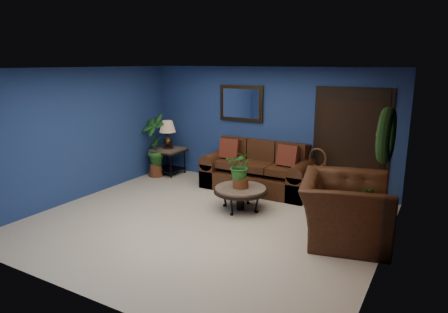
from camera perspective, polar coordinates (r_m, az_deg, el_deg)
The scene contains 18 objects.
floor at distance 6.73m, azimuth -2.84°, elevation -9.34°, with size 5.50×5.50×0.00m, color beige.
wall_back at distance 8.52m, azimuth 6.16°, elevation 4.23°, with size 5.50×0.04×2.50m, color navy.
wall_left at distance 8.15m, azimuth -19.51°, elevation 3.10°, with size 0.04×5.00×2.50m, color navy.
wall_right_brick at distance 5.42m, azimuth 22.32°, elevation -2.04°, with size 0.04×5.00×2.50m, color brown.
ceiling at distance 6.20m, azimuth -3.12°, elevation 12.47°, with size 5.50×5.00×0.02m, color silver.
crown_molding at distance 5.26m, azimuth 23.15°, elevation 10.51°, with size 0.03×5.00×0.14m, color white.
wall_mirror at distance 8.68m, azimuth 2.47°, elevation 7.59°, with size 1.02×0.06×0.77m, color #432E15.
closet_door at distance 8.00m, azimuth 17.58°, elevation 1.62°, with size 1.44×0.06×2.18m, color black.
wreath at distance 5.38m, azimuth 22.19°, elevation 2.79°, with size 0.72×0.72×0.16m, color black.
sofa at distance 8.34m, azimuth 5.02°, elevation -2.42°, with size 2.25×0.97×1.01m.
coffee_table at distance 7.15m, azimuth 2.37°, elevation -4.88°, with size 0.96×0.96×0.41m.
end_table at distance 9.45m, azimuth -7.95°, elevation 0.30°, with size 0.68×0.68×0.62m.
table_lamp at distance 9.34m, azimuth -8.06°, elevation 3.60°, with size 0.38×0.38×0.63m.
side_chair at distance 7.92m, azimuth 12.71°, elevation -1.93°, with size 0.50×0.50×0.97m.
armchair at distance 6.23m, azimuth 16.86°, elevation -7.20°, with size 1.44×1.25×0.93m, color #452313.
coffee_plant at distance 7.03m, azimuth 2.40°, elevation -1.58°, with size 0.58×0.54×0.68m.
floor_plant at distance 6.56m, azimuth 19.23°, elevation -7.18°, with size 0.35×0.29×0.75m.
tall_plant at distance 9.26m, azimuth -9.86°, elevation 1.90°, with size 0.73×0.60×1.45m.
Camera 1 is at (3.36, -5.21, 2.60)m, focal length 32.00 mm.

